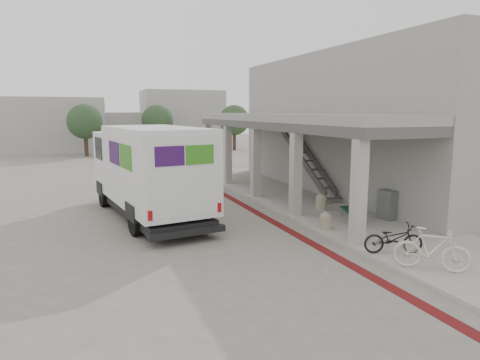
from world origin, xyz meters
name	(u,v)px	position (x,y,z in m)	size (l,w,h in m)	color
ground	(250,225)	(0.00, 0.00, 0.00)	(120.00, 120.00, 0.00)	slate
bike_lane_stripe	(254,211)	(1.00, 2.00, 0.01)	(0.35, 40.00, 0.01)	#5B1213
sidewalk	(343,215)	(4.00, 0.00, 0.06)	(4.40, 28.00, 0.12)	gray
transit_building	(342,126)	(6.83, 4.50, 3.40)	(7.60, 17.00, 7.00)	gray
distant_backdrop	(104,124)	(-2.84, 35.89, 2.70)	(28.00, 10.00, 6.50)	gray
tree_left	(85,122)	(-5.00, 28.00, 3.18)	(3.20, 3.20, 4.80)	#38281C
tree_mid	(157,121)	(2.00, 30.00, 3.18)	(3.20, 3.20, 4.80)	#38281C
tree_right	(234,120)	(10.00, 29.00, 3.18)	(3.20, 3.20, 4.80)	#38281C
fedex_truck	(148,169)	(-3.25, 2.58, 1.90)	(3.70, 8.65, 3.57)	black
bench	(350,213)	(3.54, -1.13, 0.40)	(0.89, 1.69, 0.39)	gray
bollard_near	(326,220)	(2.10, -1.73, 0.42)	(0.40, 0.40, 0.59)	gray
bollard_far	(321,201)	(3.53, 0.91, 0.46)	(0.45, 0.45, 0.67)	#9C9477
utility_cabinet	(388,205)	(5.00, -1.41, 0.67)	(0.50, 0.67, 1.11)	slate
bicycle_black	(393,238)	(2.50, -4.65, 0.56)	(0.58, 1.67, 0.87)	black
bicycle_cream	(432,249)	(2.50, -6.06, 0.68)	(0.52, 1.85, 1.11)	beige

